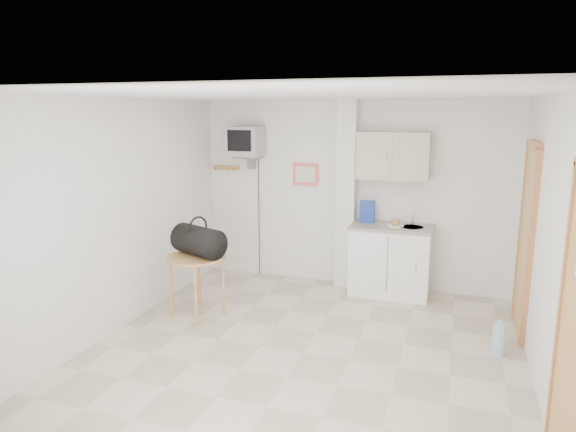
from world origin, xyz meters
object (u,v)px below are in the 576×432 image
(round_table, at_px, (197,264))
(duffel_bag, at_px, (199,241))
(crt_television, at_px, (246,142))
(water_bottle, at_px, (499,339))

(round_table, xyz_separation_m, duffel_bag, (0.01, 0.04, 0.26))
(crt_television, distance_m, water_bottle, 4.00)
(duffel_bag, distance_m, water_bottle, 3.34)
(round_table, relative_size, water_bottle, 1.98)
(crt_television, xyz_separation_m, duffel_bag, (0.03, -1.47, -1.03))
(crt_television, height_order, duffel_bag, crt_television)
(round_table, xyz_separation_m, water_bottle, (3.27, 0.06, -0.47))
(round_table, height_order, duffel_bag, duffel_bag)
(crt_television, relative_size, round_table, 2.95)
(crt_television, relative_size, duffel_bag, 3.06)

